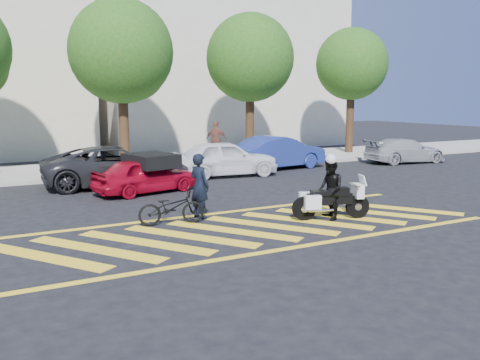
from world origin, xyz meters
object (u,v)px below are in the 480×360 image
officer_bike (199,186)px  parked_mid_right (225,158)px  parked_mid_left (116,166)px  parked_right (278,152)px  officer_moto (330,189)px  bicycle (171,207)px  parked_far_right (405,151)px  police_motorcycle (330,200)px  red_convertible (145,175)px

officer_bike → parked_mid_right: 7.43m
parked_mid_left → officer_bike: bearing=-169.5°
officer_bike → parked_right: size_ratio=0.38×
parked_mid_left → parked_mid_right: parked_mid_right is taller
officer_moto → parked_mid_right: size_ratio=0.37×
bicycle → officer_moto: (3.95, -1.44, 0.37)m
parked_right → parked_far_right: bearing=-105.7°
parked_mid_right → bicycle: bearing=150.7°
officer_moto → parked_right: size_ratio=0.36×
parked_right → parked_far_right: parked_right is taller
police_motorcycle → officer_bike: bearing=167.1°
parked_far_right → parked_mid_right: bearing=95.8°
parked_mid_left → parked_mid_right: (4.56, 0.19, 0.01)m
officer_moto → officer_bike: bearing=-103.1°
officer_moto → red_convertible: size_ratio=0.46×
officer_moto → parked_right: 9.85m
police_motorcycle → parked_mid_right: parked_mid_right is taller
police_motorcycle → red_convertible: (-3.23, 6.00, 0.10)m
red_convertible → parked_far_right: bearing=-95.4°
police_motorcycle → bicycle: bearing=177.7°
parked_mid_left → parked_far_right: (14.53, 0.00, -0.13)m
bicycle → officer_moto: size_ratio=1.04×
bicycle → police_motorcycle: size_ratio=0.82×
officer_bike → police_motorcycle: size_ratio=0.85×
parked_mid_right → parked_far_right: size_ratio=1.05×
parked_right → officer_moto: bearing=149.1°
police_motorcycle → red_convertible: size_ratio=0.58×
parked_far_right → red_convertible: bearing=104.7°
red_convertible → bicycle: bearing=157.7°
officer_bike → red_convertible: size_ratio=0.49×
parked_mid_left → red_convertible: bearing=-161.8°
officer_bike → police_motorcycle: bearing=-141.0°
bicycle → red_convertible: 4.63m
parked_mid_left → parked_right: parked_right is taller
parked_right → officer_bike: bearing=128.8°
police_motorcycle → parked_right: (3.99, 8.99, 0.24)m
parked_mid_left → officer_moto: bearing=-150.9°
parked_mid_left → parked_far_right: 14.54m
red_convertible → officer_bike: bearing=169.5°
parked_mid_left → parked_far_right: parked_mid_left is taller
officer_bike → bicycle: size_ratio=1.03×
red_convertible → parked_right: parked_right is taller
officer_bike → police_motorcycle: (3.03, -1.78, -0.37)m
police_motorcycle → officer_moto: size_ratio=1.27×
officer_bike → parked_far_right: (13.84, 6.16, -0.27)m
officer_moto → parked_mid_left: (-3.71, 7.95, -0.08)m
police_motorcycle → parked_mid_right: size_ratio=0.47×
parked_mid_left → parked_far_right: size_ratio=1.27×
parked_mid_right → police_motorcycle: bearing=-179.5°
parked_mid_left → police_motorcycle: bearing=-150.8°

